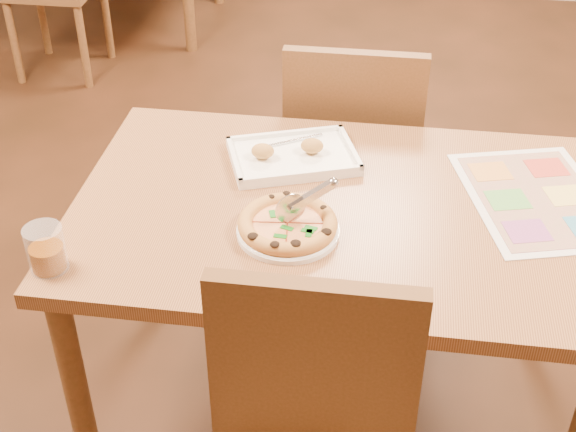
# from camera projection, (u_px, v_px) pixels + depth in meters

# --- Properties ---
(dining_table) EXTENTS (1.30, 0.85, 0.72)m
(dining_table) POSITION_uv_depth(u_px,v_px,m) (337.00, 234.00, 2.01)
(dining_table) COLOR #9A663D
(dining_table) RESTS_ON ground
(chair_far) EXTENTS (0.42, 0.42, 0.47)m
(chair_far) POSITION_uv_depth(u_px,v_px,m) (353.00, 138.00, 2.53)
(chair_far) COLOR brown
(chair_far) RESTS_ON ground
(plate) EXTENTS (0.29, 0.29, 0.01)m
(plate) POSITION_uv_depth(u_px,v_px,m) (288.00, 231.00, 1.87)
(plate) COLOR white
(plate) RESTS_ON dining_table
(pizza) EXTENTS (0.23, 0.23, 0.04)m
(pizza) POSITION_uv_depth(u_px,v_px,m) (288.00, 224.00, 1.86)
(pizza) COLOR #D79149
(pizza) RESTS_ON plate
(pizza_cutter) EXTENTS (0.13, 0.09, 0.09)m
(pizza_cutter) POSITION_uv_depth(u_px,v_px,m) (305.00, 200.00, 1.84)
(pizza_cutter) COLOR silver
(pizza_cutter) RESTS_ON pizza
(appetizer_tray) EXTENTS (0.38, 0.32, 0.06)m
(appetizer_tray) POSITION_uv_depth(u_px,v_px,m) (292.00, 157.00, 2.12)
(appetizer_tray) COLOR white
(appetizer_tray) RESTS_ON dining_table
(glass_tumbler) EXTENTS (0.09, 0.09, 0.11)m
(glass_tumbler) POSITION_uv_depth(u_px,v_px,m) (46.00, 251.00, 1.74)
(glass_tumbler) COLOR #7A3C09
(glass_tumbler) RESTS_ON dining_table
(menu) EXTENTS (0.44, 0.53, 0.00)m
(menu) POSITION_uv_depth(u_px,v_px,m) (537.00, 198.00, 1.98)
(menu) COLOR silver
(menu) RESTS_ON dining_table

